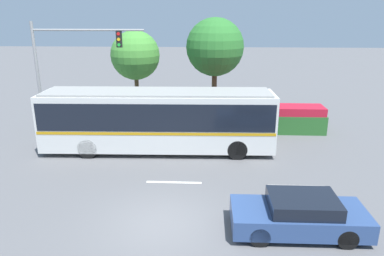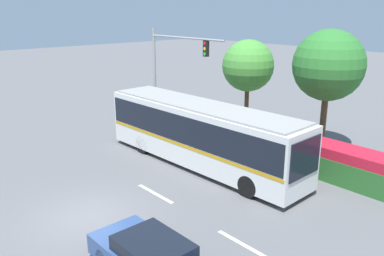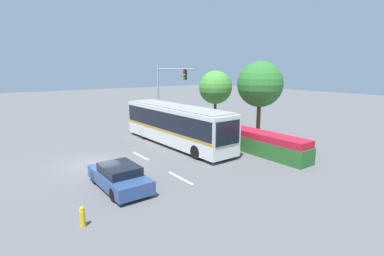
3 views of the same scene
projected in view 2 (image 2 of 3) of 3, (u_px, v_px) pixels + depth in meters
The scene contains 8 objects.
ground_plane at pixel (88, 217), 15.52m from camera, with size 140.00×140.00×0.00m, color #5B5B5E.
city_bus at pixel (201, 131), 20.19m from camera, with size 12.06×2.84×3.24m.
traffic_light_pole at pixel (170, 64), 25.33m from camera, with size 6.50×0.24×6.60m.
flowering_hedge at pixel (340, 164), 18.73m from camera, with size 7.97×1.59×1.62m.
street_tree_left at pixel (248, 66), 25.13m from camera, with size 3.27×3.27×5.98m.
street_tree_centre at pixel (328, 66), 21.41m from camera, with size 3.86×3.86×6.80m.
lane_stripe_near at pixel (244, 245), 13.66m from camera, with size 2.40×0.16×0.01m, color silver.
lane_stripe_mid at pixel (155, 194), 17.46m from camera, with size 2.40×0.16×0.01m, color silver.
Camera 2 is at (13.06, -6.19, 7.78)m, focal length 37.25 mm.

